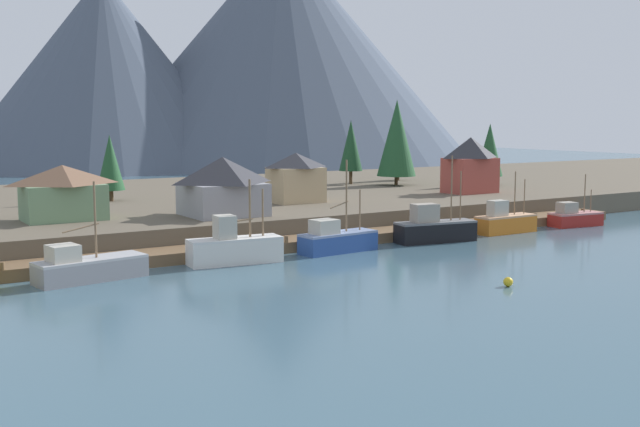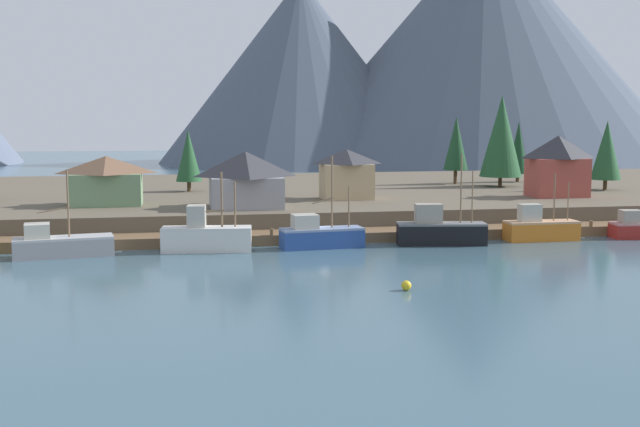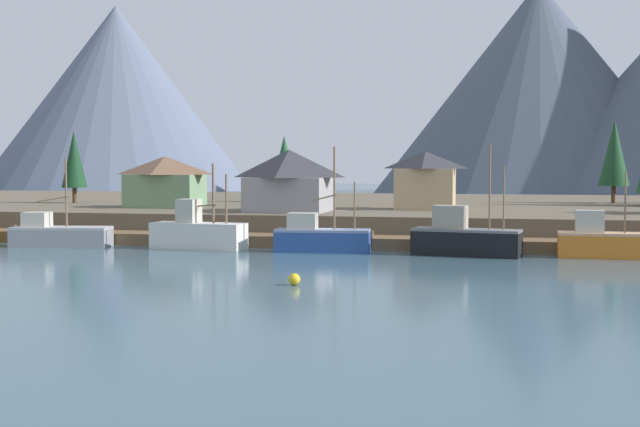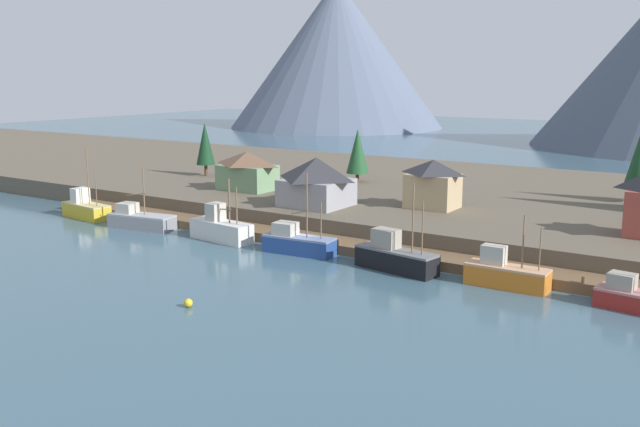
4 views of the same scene
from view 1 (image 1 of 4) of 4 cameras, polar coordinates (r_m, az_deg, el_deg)
The scene contains 21 objects.
ground_plane at distance 88.39m, azimuth -6.59°, elevation -1.16°, with size 400.00×400.00×1.00m, color #3D5B6B.
dock at distance 72.56m, azimuth -0.46°, elevation -2.10°, with size 80.00×4.00×1.60m.
shoreline_bank at distance 99.06m, azimuth -9.59°, elevation 0.69°, with size 400.00×56.00×2.50m, color brown.
mountain_central_peak at distance 203.47m, azimuth -15.77°, elevation 10.13°, with size 74.48×74.48×47.86m, color #475160.
mountain_east_peak at distance 217.87m, azimuth -2.83°, elevation 12.03°, with size 106.94×106.94×62.05m, color #475160.
fishing_boat_grey at distance 59.87m, azimuth -16.92°, elevation -3.85°, with size 8.51×3.96×7.43m.
fishing_boat_white at distance 64.41m, azimuth -6.43°, elevation -2.54°, with size 8.08×3.23×7.03m.
fishing_boat_blue at distance 69.46m, azimuth 1.23°, elevation -1.96°, with size 7.69×3.10×8.37m.
fishing_boat_black at distance 76.01m, azimuth 8.48°, elevation -1.12°, with size 8.45×3.61×8.47m.
fishing_boat_orange at distance 83.55m, azimuth 13.60°, elevation -0.62°, with size 7.08×2.27×6.51m.
fishing_boat_red at distance 91.13m, azimuth 18.42°, elevation -0.28°, with size 6.46×3.05×5.84m.
house_green at distance 76.38m, azimuth -18.59°, elevation 1.53°, with size 7.65×5.27×5.24m.
house_tan at distance 87.97m, azimuth -1.81°, elevation 2.73°, with size 5.93×4.64×5.71m.
house_red at distance 101.27m, azimuth 11.12°, elevation 3.60°, with size 6.72×4.52×7.22m.
house_grey at distance 76.67m, azimuth -7.24°, elevation 2.09°, with size 7.67×7.21×5.82m.
conifer_near_left at distance 92.38m, azimuth -15.36°, elevation 3.68°, with size 3.25×3.25×7.75m.
conifer_mid_left at distance 113.47m, azimuth 12.52°, elevation 4.65°, with size 3.86×3.86×8.94m.
conifer_mid_right at distance 112.92m, azimuth 2.31°, elevation 5.08°, with size 3.45×3.45×9.42m.
conifer_back_left at distance 111.45m, azimuth 5.73°, elevation 5.62°, with size 5.65×5.65×12.33m.
conifer_back_right at distance 120.35m, azimuth 5.85°, elevation 4.84°, with size 3.02×3.02×8.79m.
channel_buoy at distance 57.09m, azimuth 13.83°, elevation -4.97°, with size 0.70×0.70×0.70m, color gold.
Camera 1 is at (-37.50, -59.05, 12.01)m, focal length 42.97 mm.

